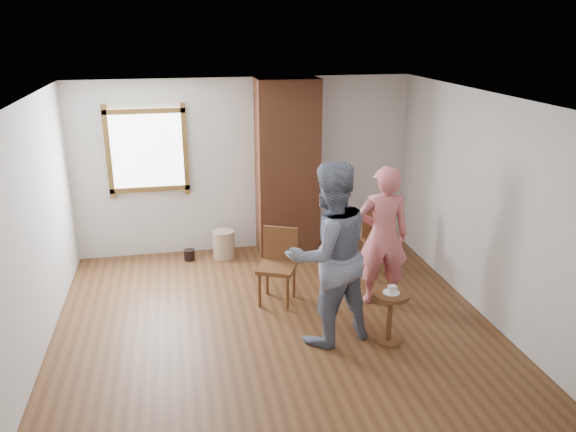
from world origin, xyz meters
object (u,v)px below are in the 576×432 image
at_px(stoneware_crock, 224,244).
at_px(person_pink, 383,236).
at_px(side_table, 390,309).
at_px(man, 329,254).
at_px(dining_chair_left, 278,261).
at_px(dining_chair_right, 380,237).

height_order(stoneware_crock, person_pink, person_pink).
distance_m(stoneware_crock, person_pink, 2.62).
xyz_separation_m(stoneware_crock, side_table, (1.55, -2.72, 0.19)).
bearing_deg(man, side_table, 145.93).
height_order(dining_chair_left, person_pink, person_pink).
height_order(dining_chair_left, dining_chair_right, dining_chair_right).
distance_m(side_table, person_pink, 1.07).
distance_m(stoneware_crock, man, 2.79).
bearing_deg(dining_chair_left, side_table, -26.49).
xyz_separation_m(stoneware_crock, man, (0.91, -2.51, 0.80)).
bearing_deg(dining_chair_left, stoneware_crock, 135.03).
bearing_deg(side_table, man, 161.73).
bearing_deg(stoneware_crock, man, -70.12).
bearing_deg(side_table, dining_chair_left, 128.92).
bearing_deg(stoneware_crock, dining_chair_right, -25.26).
xyz_separation_m(dining_chair_right, side_table, (-0.52, -1.75, -0.13)).
xyz_separation_m(man, person_pink, (0.88, 0.72, -0.13)).
bearing_deg(dining_chair_left, dining_chair_right, 43.21).
bearing_deg(person_pink, stoneware_crock, -36.57).
relative_size(stoneware_crock, side_table, 0.70).
height_order(stoneware_crock, dining_chair_right, dining_chair_right).
distance_m(stoneware_crock, dining_chair_left, 1.62).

